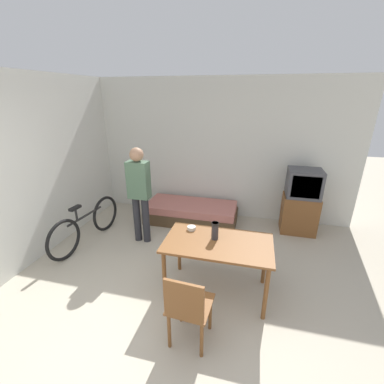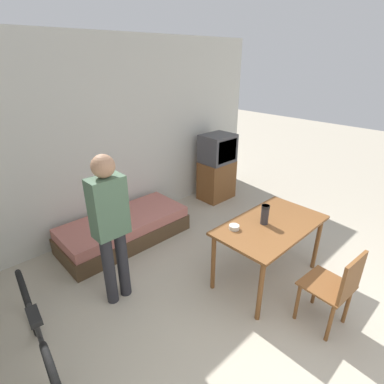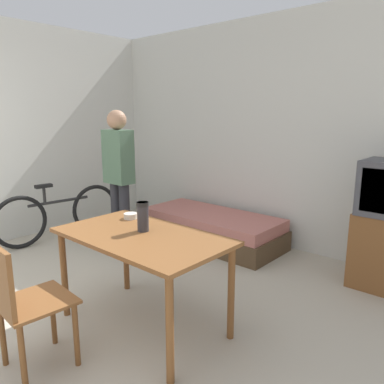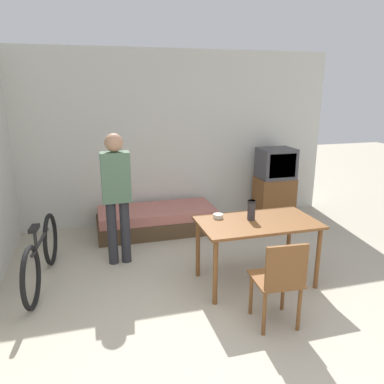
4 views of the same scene
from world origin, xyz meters
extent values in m
cube|color=silver|center=(0.00, 3.34, 1.35)|extent=(5.50, 0.06, 2.70)
cube|color=silver|center=(-2.28, 1.66, 1.35)|extent=(0.06, 4.31, 2.70)
cube|color=#4C3823|center=(-0.26, 2.84, 0.12)|extent=(1.78, 0.78, 0.23)
cube|color=#B76B60|center=(-0.26, 2.84, 0.30)|extent=(1.73, 0.76, 0.14)
cube|color=brown|center=(0.53, 1.02, 0.72)|extent=(1.29, 0.73, 0.03)
cylinder|color=brown|center=(-0.06, 0.72, 0.35)|extent=(0.05, 0.05, 0.70)
cylinder|color=brown|center=(1.12, 0.72, 0.35)|extent=(0.05, 0.05, 0.70)
cylinder|color=brown|center=(-0.06, 1.33, 0.35)|extent=(0.05, 0.05, 0.70)
cylinder|color=brown|center=(1.12, 1.33, 0.35)|extent=(0.05, 0.05, 0.70)
cube|color=brown|center=(0.38, 0.28, 0.44)|extent=(0.44, 0.44, 0.02)
cube|color=brown|center=(0.36, 0.09, 0.66)|extent=(0.38, 0.06, 0.41)
cylinder|color=brown|center=(0.55, 0.44, 0.22)|extent=(0.04, 0.04, 0.43)
cylinder|color=brown|center=(0.22, 0.46, 0.22)|extent=(0.04, 0.04, 0.43)
cylinder|color=brown|center=(0.53, 0.11, 0.22)|extent=(0.04, 0.04, 0.43)
cylinder|color=brown|center=(0.20, 0.13, 0.22)|extent=(0.04, 0.04, 0.43)
torus|color=black|center=(-1.72, 2.14, 0.32)|extent=(0.12, 0.65, 0.64)
torus|color=black|center=(-1.83, 1.16, 0.32)|extent=(0.12, 0.65, 0.64)
cylinder|color=black|center=(-1.78, 1.65, 0.50)|extent=(0.12, 0.77, 0.04)
cylinder|color=black|center=(-1.79, 1.48, 0.60)|extent=(0.04, 0.04, 0.20)
cube|color=black|center=(-1.79, 1.48, 0.72)|extent=(0.10, 0.21, 0.04)
cylinder|color=#28282D|center=(-0.98, 1.93, 0.40)|extent=(0.12, 0.12, 0.80)
cylinder|color=#28282D|center=(-0.82, 1.93, 0.40)|extent=(0.12, 0.12, 0.80)
cube|color=#4C6B51|center=(-0.90, 1.93, 1.11)|extent=(0.34, 0.20, 0.60)
sphere|color=#A87A5B|center=(-0.90, 1.93, 1.52)|extent=(0.22, 0.22, 0.22)
cylinder|color=#2D2D33|center=(0.48, 1.08, 0.84)|extent=(0.09, 0.09, 0.22)
cylinder|color=black|center=(0.48, 1.08, 0.94)|extent=(0.09, 0.09, 0.03)
cylinder|color=beige|center=(0.15, 1.24, 0.75)|extent=(0.11, 0.11, 0.05)
camera|label=1|loc=(0.87, -1.63, 2.39)|focal=24.00mm
camera|label=2|loc=(-2.05, -0.44, 2.41)|focal=28.00mm
camera|label=3|loc=(2.52, -0.67, 1.60)|focal=35.00mm
camera|label=4|loc=(-1.19, -2.47, 2.14)|focal=35.00mm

